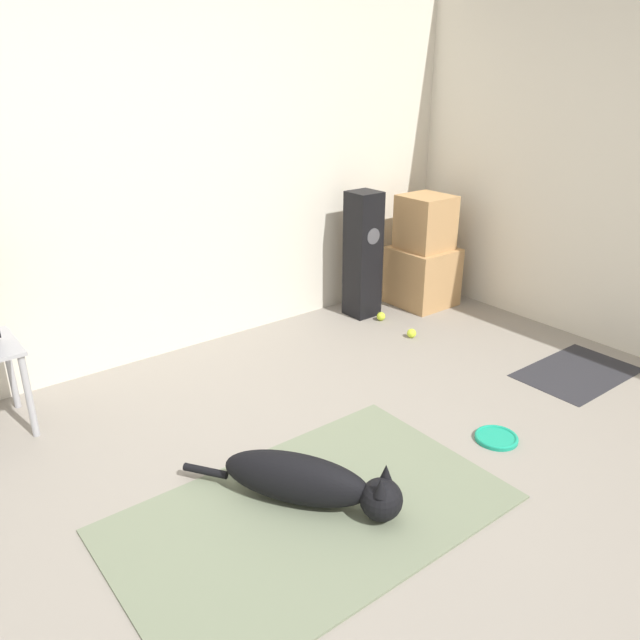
{
  "coord_description": "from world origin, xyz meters",
  "views": [
    {
      "loc": [
        -1.43,
        -1.6,
        1.83
      ],
      "look_at": [
        0.61,
        1.03,
        0.45
      ],
      "focal_mm": 35.0,
      "sensor_mm": 36.0,
      "label": 1
    }
  ],
  "objects_px": {
    "cardboard_box_lower": "(422,276)",
    "tennis_ball_near_speaker": "(381,316)",
    "frisbee": "(496,438)",
    "dog": "(310,482)",
    "floor_speaker": "(363,255)",
    "tennis_ball_by_boxes": "(412,333)",
    "cardboard_box_upper": "(425,222)"
  },
  "relations": [
    {
      "from": "tennis_ball_by_boxes",
      "to": "tennis_ball_near_speaker",
      "type": "relative_size",
      "value": 1.0
    },
    {
      "from": "tennis_ball_by_boxes",
      "to": "cardboard_box_upper",
      "type": "bearing_deg",
      "value": 38.54
    },
    {
      "from": "cardboard_box_lower",
      "to": "tennis_ball_by_boxes",
      "type": "height_order",
      "value": "cardboard_box_lower"
    },
    {
      "from": "frisbee",
      "to": "cardboard_box_lower",
      "type": "xyz_separation_m",
      "value": [
        1.16,
        1.64,
        0.22
      ]
    },
    {
      "from": "floor_speaker",
      "to": "tennis_ball_by_boxes",
      "type": "distance_m",
      "value": 0.72
    },
    {
      "from": "cardboard_box_lower",
      "to": "floor_speaker",
      "type": "height_order",
      "value": "floor_speaker"
    },
    {
      "from": "dog",
      "to": "floor_speaker",
      "type": "relative_size",
      "value": 0.93
    },
    {
      "from": "dog",
      "to": "cardboard_box_lower",
      "type": "distance_m",
      "value": 2.67
    },
    {
      "from": "dog",
      "to": "cardboard_box_lower",
      "type": "relative_size",
      "value": 1.92
    },
    {
      "from": "cardboard_box_upper",
      "to": "tennis_ball_near_speaker",
      "type": "relative_size",
      "value": 6.33
    },
    {
      "from": "cardboard_box_upper",
      "to": "tennis_ball_by_boxes",
      "type": "xyz_separation_m",
      "value": [
        -0.56,
        -0.44,
        -0.64
      ]
    },
    {
      "from": "cardboard_box_upper",
      "to": "floor_speaker",
      "type": "xyz_separation_m",
      "value": [
        -0.54,
        0.12,
        -0.19
      ]
    },
    {
      "from": "frisbee",
      "to": "floor_speaker",
      "type": "xyz_separation_m",
      "value": [
        0.62,
        1.76,
        0.47
      ]
    },
    {
      "from": "tennis_ball_by_boxes",
      "to": "tennis_ball_near_speaker",
      "type": "bearing_deg",
      "value": 82.64
    },
    {
      "from": "dog",
      "to": "floor_speaker",
      "type": "height_order",
      "value": "floor_speaker"
    },
    {
      "from": "dog",
      "to": "tennis_ball_near_speaker",
      "type": "bearing_deg",
      "value": 38.67
    },
    {
      "from": "dog",
      "to": "cardboard_box_upper",
      "type": "xyz_separation_m",
      "value": [
        2.24,
        1.45,
        0.55
      ]
    },
    {
      "from": "frisbee",
      "to": "cardboard_box_upper",
      "type": "height_order",
      "value": "cardboard_box_upper"
    },
    {
      "from": "cardboard_box_lower",
      "to": "tennis_ball_near_speaker",
      "type": "relative_size",
      "value": 7.05
    },
    {
      "from": "frisbee",
      "to": "tennis_ball_near_speaker",
      "type": "distance_m",
      "value": 1.7
    },
    {
      "from": "tennis_ball_by_boxes",
      "to": "tennis_ball_near_speaker",
      "type": "xyz_separation_m",
      "value": [
        0.05,
        0.37,
        0.0
      ]
    },
    {
      "from": "cardboard_box_upper",
      "to": "tennis_ball_near_speaker",
      "type": "height_order",
      "value": "cardboard_box_upper"
    },
    {
      "from": "dog",
      "to": "cardboard_box_upper",
      "type": "relative_size",
      "value": 2.13
    },
    {
      "from": "tennis_ball_by_boxes",
      "to": "cardboard_box_lower",
      "type": "bearing_deg",
      "value": 38.28
    },
    {
      "from": "cardboard_box_lower",
      "to": "floor_speaker",
      "type": "distance_m",
      "value": 0.61
    },
    {
      "from": "tennis_ball_by_boxes",
      "to": "floor_speaker",
      "type": "bearing_deg",
      "value": 88.06
    },
    {
      "from": "dog",
      "to": "cardboard_box_upper",
      "type": "height_order",
      "value": "cardboard_box_upper"
    },
    {
      "from": "dog",
      "to": "cardboard_box_lower",
      "type": "height_order",
      "value": "cardboard_box_lower"
    },
    {
      "from": "dog",
      "to": "floor_speaker",
      "type": "bearing_deg",
      "value": 42.86
    },
    {
      "from": "floor_speaker",
      "to": "tennis_ball_near_speaker",
      "type": "relative_size",
      "value": 14.54
    },
    {
      "from": "cardboard_box_lower",
      "to": "cardboard_box_upper",
      "type": "distance_m",
      "value": 0.44
    },
    {
      "from": "cardboard_box_lower",
      "to": "tennis_ball_near_speaker",
      "type": "height_order",
      "value": "cardboard_box_lower"
    }
  ]
}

